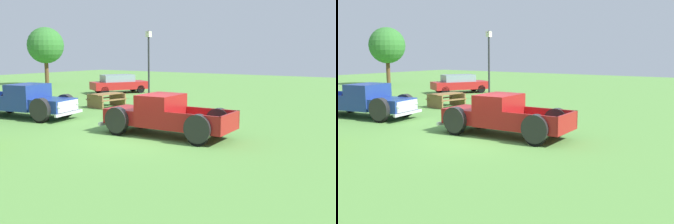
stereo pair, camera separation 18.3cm
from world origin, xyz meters
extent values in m
plane|color=#5B9342|center=(0.00, 0.00, 0.00)|extent=(80.00, 80.00, 0.00)
cube|color=maroon|center=(0.78, 1.22, 0.66)|extent=(1.61, 1.59, 0.55)
cube|color=silver|center=(0.74, 1.99, 0.66)|extent=(1.38, 0.14, 0.47)
sphere|color=silver|center=(0.13, 1.94, 0.69)|extent=(0.20, 0.20, 0.20)
sphere|color=silver|center=(1.35, 2.01, 0.69)|extent=(0.20, 0.20, 0.20)
cube|color=maroon|center=(0.86, -0.19, 0.96)|extent=(1.75, 1.40, 1.16)
cube|color=#8C9EA8|center=(0.82, 0.42, 1.22)|extent=(1.46, 0.12, 0.51)
cube|color=maroon|center=(0.95, -1.90, 0.43)|extent=(1.80, 2.21, 0.10)
cube|color=maroon|center=(0.15, -1.94, 0.76)|extent=(0.20, 2.12, 0.55)
cube|color=maroon|center=(1.75, -1.86, 0.76)|extent=(0.20, 2.12, 0.55)
cube|color=maroon|center=(1.01, -2.92, 0.76)|extent=(1.69, 0.17, 0.55)
cylinder|color=black|center=(-0.07, 1.17, 0.38)|extent=(0.26, 0.78, 0.77)
cylinder|color=#B7B7BC|center=(-0.08, 1.17, 0.38)|extent=(0.26, 0.32, 0.31)
cylinder|color=black|center=(-0.07, 1.17, 0.58)|extent=(0.33, 0.98, 0.97)
cylinder|color=black|center=(1.62, 1.27, 0.38)|extent=(0.26, 0.78, 0.77)
cylinder|color=#B7B7BC|center=(1.63, 1.27, 0.38)|extent=(0.26, 0.32, 0.31)
cylinder|color=black|center=(1.62, 1.27, 0.58)|extent=(0.33, 0.98, 0.97)
cylinder|color=black|center=(0.12, -2.20, 0.38)|extent=(0.26, 0.78, 0.77)
cylinder|color=#B7B7BC|center=(0.11, -2.20, 0.38)|extent=(0.26, 0.32, 0.31)
cylinder|color=black|center=(0.12, -2.20, 0.58)|extent=(0.33, 0.98, 0.97)
cylinder|color=black|center=(1.81, -2.10, 0.38)|extent=(0.26, 0.78, 0.77)
cylinder|color=#B7B7BC|center=(1.82, -2.10, 0.38)|extent=(0.26, 0.32, 0.31)
cylinder|color=black|center=(1.81, -2.10, 0.58)|extent=(0.33, 0.98, 0.97)
cube|color=silver|center=(0.73, 2.03, 0.34)|extent=(1.84, 0.20, 0.12)
cube|color=navy|center=(0.87, 5.83, 0.69)|extent=(1.86, 1.84, 0.58)
cube|color=silver|center=(1.02, 5.04, 0.69)|extent=(1.42, 0.33, 0.48)
sphere|color=silver|center=(1.64, 5.18, 0.72)|extent=(0.21, 0.21, 0.21)
sphere|color=silver|center=(0.39, 4.94, 0.72)|extent=(0.21, 0.21, 0.21)
cube|color=navy|center=(0.60, 7.28, 1.00)|extent=(1.97, 1.66, 1.21)
cube|color=#8C9EA8|center=(0.72, 6.65, 1.27)|extent=(1.49, 0.32, 0.53)
cube|color=navy|center=(0.27, 9.03, 0.45)|extent=(2.13, 2.49, 0.10)
cube|color=navy|center=(1.09, 9.18, 0.79)|extent=(0.49, 2.18, 0.58)
cylinder|color=black|center=(1.73, 6.00, 0.40)|extent=(0.37, 0.83, 0.80)
cylinder|color=#B7B7BC|center=(1.74, 6.00, 0.40)|extent=(0.31, 0.36, 0.32)
cylinder|color=black|center=(1.73, 6.00, 0.60)|extent=(0.47, 1.04, 1.01)
cylinder|color=black|center=(0.00, 5.67, 0.40)|extent=(0.37, 0.83, 0.80)
cylinder|color=#B7B7BC|center=(-0.01, 5.67, 0.40)|extent=(0.31, 0.36, 0.32)
cylinder|color=black|center=(0.00, 5.67, 0.60)|extent=(0.47, 1.04, 1.01)
cylinder|color=black|center=(1.08, 9.45, 0.40)|extent=(0.37, 0.83, 0.80)
cylinder|color=#B7B7BC|center=(1.09, 9.45, 0.40)|extent=(0.31, 0.36, 0.32)
cylinder|color=black|center=(1.08, 9.45, 0.60)|extent=(0.47, 1.04, 1.01)
cube|color=silver|center=(1.03, 5.00, 0.36)|extent=(1.90, 0.46, 0.13)
cube|color=#B21E1E|center=(11.70, 11.25, 0.59)|extent=(4.47, 3.49, 0.57)
cube|color=#7F939E|center=(11.58, 11.32, 1.13)|extent=(2.73, 2.37, 0.52)
cylinder|color=black|center=(13.31, 11.24, 0.30)|extent=(0.62, 0.46, 0.61)
cylinder|color=black|center=(12.58, 9.91, 0.30)|extent=(0.62, 0.46, 0.61)
cylinder|color=black|center=(10.82, 12.59, 0.30)|extent=(0.62, 0.46, 0.61)
cylinder|color=black|center=(10.10, 11.26, 0.30)|extent=(0.62, 0.46, 0.61)
cube|color=#2D2D33|center=(9.51, 6.82, 0.12)|extent=(0.36, 0.36, 0.25)
cylinder|color=#2D2D33|center=(9.51, 6.82, 2.14)|extent=(0.12, 0.12, 3.78)
cube|color=#F2EACC|center=(9.51, 6.82, 4.21)|extent=(0.28, 0.28, 0.36)
cone|color=#2D2D33|center=(9.51, 6.82, 4.39)|extent=(0.32, 0.32, 0.14)
cube|color=olive|center=(5.42, 6.77, 0.75)|extent=(1.90, 1.08, 0.06)
cube|color=olive|center=(5.52, 7.36, 0.45)|extent=(1.82, 0.56, 0.05)
cube|color=olive|center=(5.32, 6.18, 0.45)|extent=(1.82, 0.56, 0.05)
cube|color=olive|center=(6.21, 6.64, 0.38)|extent=(0.30, 1.39, 0.75)
cube|color=olive|center=(4.63, 6.90, 0.38)|extent=(0.30, 1.39, 0.75)
cylinder|color=brown|center=(13.23, 21.42, 1.22)|extent=(0.36, 0.36, 2.45)
sphere|color=#33752D|center=(13.23, 21.42, 3.69)|extent=(3.31, 3.31, 3.31)
camera|label=1|loc=(-11.12, -8.56, 3.10)|focal=42.38mm
camera|label=2|loc=(-11.01, -8.71, 3.10)|focal=42.38mm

